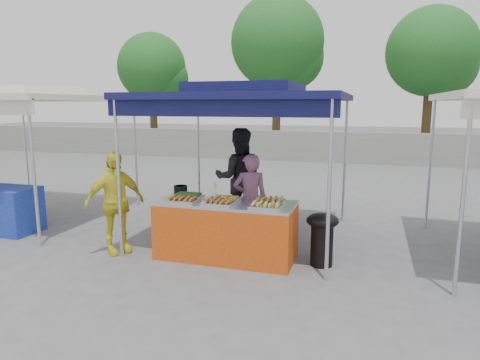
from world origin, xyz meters
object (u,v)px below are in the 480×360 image
(cooking_pot, at_px, (181,190))
(vendor_woman, at_px, (250,199))
(vendor_table, at_px, (226,230))
(wok_burner, at_px, (322,235))
(helper_man, at_px, (239,178))
(customer_person, at_px, (115,203))

(cooking_pot, xyz_separation_m, vendor_woman, (1.04, 0.37, -0.17))
(vendor_table, distance_m, wok_burner, 1.38)
(helper_man, xyz_separation_m, customer_person, (-1.36, -1.91, -0.13))
(customer_person, bearing_deg, vendor_table, -45.68)
(wok_burner, relative_size, vendor_woman, 0.51)
(helper_man, relative_size, customer_person, 1.17)
(vendor_table, xyz_separation_m, customer_person, (-1.68, -0.26, 0.35))
(vendor_woman, height_order, customer_person, customer_person)
(vendor_table, relative_size, wok_burner, 2.64)
(vendor_woman, distance_m, helper_man, 1.06)
(vendor_woman, height_order, helper_man, helper_man)
(vendor_woman, relative_size, customer_person, 0.95)
(vendor_table, height_order, wok_burner, vendor_table)
(wok_burner, bearing_deg, helper_man, 155.47)
(helper_man, bearing_deg, vendor_woman, 97.72)
(cooking_pot, xyz_separation_m, helper_man, (0.56, 1.30, -0.00))
(wok_burner, height_order, helper_man, helper_man)
(vendor_table, distance_m, cooking_pot, 1.06)
(helper_man, bearing_deg, cooking_pot, 47.17)
(vendor_table, distance_m, customer_person, 1.73)
(cooking_pot, distance_m, vendor_woman, 1.12)
(customer_person, bearing_deg, helper_man, -0.05)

